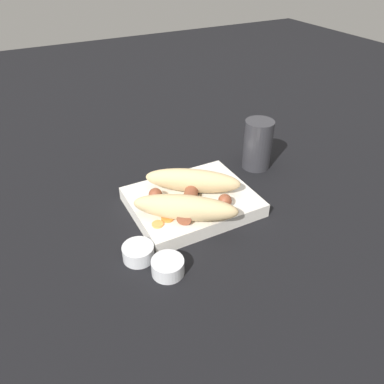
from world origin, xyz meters
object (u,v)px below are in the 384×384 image
at_px(condiment_cup_near, 138,253).
at_px(food_tray, 192,202).
at_px(sausage, 190,198).
at_px(condiment_cup_far, 168,267).
at_px(bread_roll, 189,193).
at_px(drink_glass, 258,144).

bearing_deg(condiment_cup_near, food_tray, -150.09).
xyz_separation_m(sausage, condiment_cup_near, (0.13, 0.07, -0.03)).
bearing_deg(food_tray, sausage, 52.18).
bearing_deg(condiment_cup_near, condiment_cup_far, 119.91).
xyz_separation_m(food_tray, bread_roll, (0.02, 0.02, 0.04)).
bearing_deg(sausage, condiment_cup_near, 26.32).
bearing_deg(condiment_cup_near, sausage, -153.68).
height_order(condiment_cup_near, condiment_cup_far, same).
height_order(sausage, drink_glass, drink_glass).
relative_size(condiment_cup_near, drink_glass, 0.47).
bearing_deg(condiment_cup_far, drink_glass, -147.03).
bearing_deg(sausage, drink_glass, -157.49).
relative_size(food_tray, condiment_cup_far, 4.41).
height_order(condiment_cup_near, drink_glass, drink_glass).
distance_m(condiment_cup_near, drink_glass, 0.40).
relative_size(bread_roll, sausage, 1.73).
bearing_deg(drink_glass, condiment_cup_near, 23.95).
bearing_deg(bread_roll, drink_glass, -157.55).
bearing_deg(condiment_cup_near, bread_roll, -153.55).
xyz_separation_m(bread_roll, condiment_cup_far, (0.10, 0.12, -0.04)).
bearing_deg(food_tray, condiment_cup_far, 49.72).
relative_size(condiment_cup_near, condiment_cup_far, 1.00).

